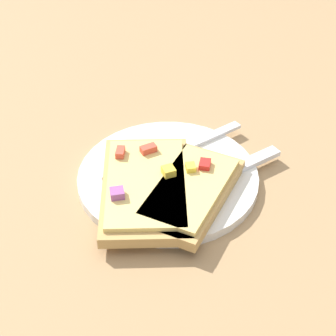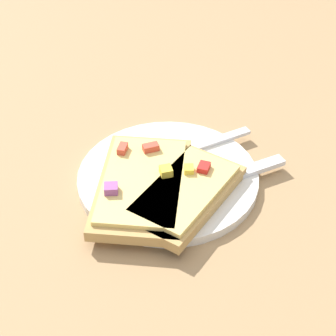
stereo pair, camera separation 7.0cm
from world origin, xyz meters
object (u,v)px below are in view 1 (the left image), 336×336
(pizza_slice_main, at_px, (146,187))
(pizza_slice_corner, at_px, (190,191))
(knife, at_px, (222,175))
(plate, at_px, (168,178))
(fork, at_px, (168,155))

(pizza_slice_main, bearing_deg, pizza_slice_corner, 79.35)
(knife, distance_m, pizza_slice_main, 0.10)
(plate, xyz_separation_m, pizza_slice_corner, (-0.04, 0.03, 0.02))
(fork, height_order, pizza_slice_corner, pizza_slice_corner)
(pizza_slice_corner, bearing_deg, knife, -21.61)
(pizza_slice_main, bearing_deg, plate, 140.83)
(plate, relative_size, pizza_slice_main, 1.10)
(plate, xyz_separation_m, pizza_slice_main, (0.01, 0.04, 0.02))
(pizza_slice_main, xyz_separation_m, pizza_slice_corner, (-0.05, -0.02, -0.00))
(pizza_slice_main, distance_m, pizza_slice_corner, 0.05)
(pizza_slice_main, relative_size, pizza_slice_corner, 1.29)
(plate, distance_m, pizza_slice_main, 0.05)
(fork, relative_size, knife, 1.01)
(plate, height_order, pizza_slice_corner, pizza_slice_corner)
(knife, relative_size, pizza_slice_main, 0.96)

